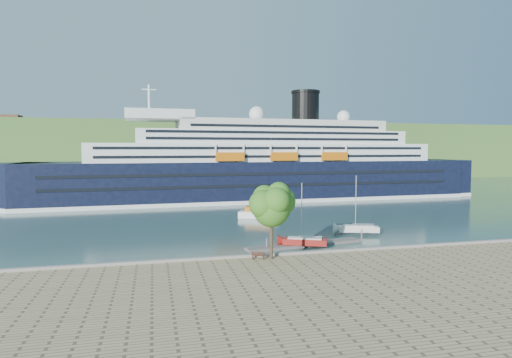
% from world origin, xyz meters
% --- Properties ---
extents(ground, '(400.00, 400.00, 0.00)m').
position_xyz_m(ground, '(0.00, 0.00, 0.00)').
color(ground, '#2C4F4C').
rests_on(ground, ground).
extents(far_hillside, '(400.00, 50.00, 24.00)m').
position_xyz_m(far_hillside, '(0.00, 145.00, 12.00)').
color(far_hillside, '#3A6127').
rests_on(far_hillside, ground).
extents(quay_coping, '(220.00, 0.50, 0.30)m').
position_xyz_m(quay_coping, '(0.00, -0.20, 1.15)').
color(quay_coping, slate).
rests_on(quay_coping, promenade).
extents(cruise_ship, '(125.26, 23.15, 27.99)m').
position_xyz_m(cruise_ship, '(7.47, 59.70, 13.99)').
color(cruise_ship, black).
rests_on(cruise_ship, ground).
extents(park_bench, '(1.53, 1.05, 0.91)m').
position_xyz_m(park_bench, '(-7.17, -1.20, 1.45)').
color(park_bench, '#441F13').
rests_on(park_bench, promenade).
extents(promenade_tree, '(5.44, 5.44, 9.01)m').
position_xyz_m(promenade_tree, '(-5.78, -1.50, 5.51)').
color(promenade_tree, '#346B1C').
rests_on(promenade_tree, promenade).
extents(floating_pontoon, '(16.67, 4.67, 0.37)m').
position_xyz_m(floating_pontoon, '(1.38, 7.67, 0.18)').
color(floating_pontoon, '#655F5A').
rests_on(floating_pontoon, ground).
extents(sailboat_red, '(6.45, 4.09, 8.10)m').
position_xyz_m(sailboat_red, '(0.98, 6.53, 4.05)').
color(sailboat_red, maroon).
rests_on(sailboat_red, ground).
extents(sailboat_white_far, '(6.83, 3.80, 8.51)m').
position_xyz_m(sailboat_white_far, '(11.82, 12.79, 4.26)').
color(sailboat_white_far, silver).
rests_on(sailboat_white_far, ground).
extents(tender_launch, '(8.01, 5.58, 2.11)m').
position_xyz_m(tender_launch, '(1.12, 31.75, 1.05)').
color(tender_launch, '#C8610B').
rests_on(tender_launch, ground).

